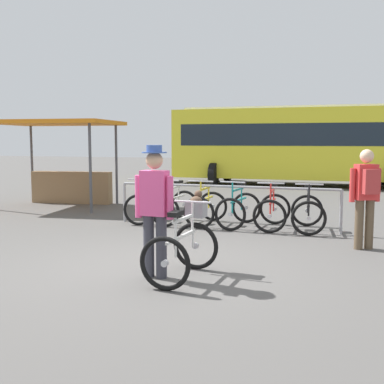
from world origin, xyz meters
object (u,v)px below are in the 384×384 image
(racked_bike_yellow, at_px, (206,208))
(market_stall, at_px, (64,155))
(racked_bike_orange, at_px, (146,205))
(racked_bike_red, at_px, (272,211))
(pedestrian_with_backpack, at_px, (366,193))
(racked_bike_black, at_px, (308,212))
(racked_bike_white, at_px, (175,206))
(person_with_featured_bike, at_px, (155,206))
(featured_bicycle, at_px, (185,240))
(bus_distant, at_px, (301,141))
(racked_bike_teal, at_px, (239,209))

(racked_bike_yellow, relative_size, market_stall, 0.34)
(racked_bike_yellow, bearing_deg, racked_bike_orange, 178.81)
(racked_bike_red, bearing_deg, racked_bike_orange, 178.81)
(racked_bike_red, xyz_separation_m, pedestrian_with_backpack, (1.69, -1.40, 0.57))
(racked_bike_orange, height_order, racked_bike_black, same)
(racked_bike_white, bearing_deg, racked_bike_black, -1.19)
(person_with_featured_bike, bearing_deg, racked_bike_white, 105.59)
(featured_bicycle, distance_m, market_stall, 7.80)
(featured_bicycle, height_order, bus_distant, bus_distant)
(racked_bike_orange, distance_m, racked_bike_teal, 2.10)
(racked_bike_orange, relative_size, racked_bike_red, 1.04)
(racked_bike_white, relative_size, pedestrian_with_backpack, 0.71)
(racked_bike_white, xyz_separation_m, racked_bike_black, (2.80, -0.06, 0.00))
(racked_bike_orange, relative_size, racked_bike_teal, 0.98)
(market_stall, bearing_deg, featured_bicycle, -46.56)
(market_stall, bearing_deg, racked_bike_black, -15.73)
(racked_bike_black, height_order, person_with_featured_bike, person_with_featured_bike)
(racked_bike_orange, bearing_deg, racked_bike_teal, -1.19)
(person_with_featured_bike, bearing_deg, racked_bike_yellow, 95.86)
(racked_bike_orange, height_order, bus_distant, bus_distant)
(racked_bike_red, distance_m, featured_bicycle, 3.82)
(person_with_featured_bike, height_order, bus_distant, bus_distant)
(featured_bicycle, height_order, pedestrian_with_backpack, pedestrian_with_backpack)
(featured_bicycle, bearing_deg, racked_bike_white, 111.06)
(racked_bike_orange, xyz_separation_m, market_stall, (-3.16, 1.80, 1.03))
(featured_bicycle, xyz_separation_m, pedestrian_with_backpack, (2.33, 2.37, 0.45))
(racked_bike_teal, xyz_separation_m, racked_bike_black, (1.40, -0.03, -0.00))
(racked_bike_teal, xyz_separation_m, bus_distant, (0.49, 9.75, 1.37))
(racked_bike_teal, bearing_deg, racked_bike_yellow, 178.81)
(racked_bike_teal, height_order, racked_bike_red, same)
(racked_bike_white, height_order, racked_bike_black, same)
(racked_bike_white, bearing_deg, bus_distant, 78.98)
(racked_bike_red, relative_size, pedestrian_with_backpack, 0.68)
(racked_bike_orange, height_order, featured_bicycle, featured_bicycle)
(racked_bike_teal, xyz_separation_m, featured_bicycle, (0.07, -3.78, 0.12))
(racked_bike_teal, height_order, person_with_featured_bike, person_with_featured_bike)
(racked_bike_white, height_order, market_stall, market_stall)
(racked_bike_black, height_order, bus_distant, bus_distant)
(racked_bike_orange, distance_m, racked_bike_red, 2.80)
(racked_bike_orange, bearing_deg, racked_bike_red, -1.19)
(racked_bike_teal, bearing_deg, racked_bike_orange, 178.81)
(racked_bike_teal, height_order, pedestrian_with_backpack, pedestrian_with_backpack)
(market_stall, bearing_deg, bus_distant, 53.95)
(racked_bike_red, distance_m, pedestrian_with_backpack, 2.27)
(bus_distant, bearing_deg, racked_bike_yellow, -96.98)
(person_with_featured_bike, bearing_deg, bus_distant, 86.70)
(racked_bike_orange, xyz_separation_m, racked_bike_red, (2.80, -0.06, 0.00))
(featured_bicycle, distance_m, pedestrian_with_backpack, 3.35)
(market_stall, bearing_deg, racked_bike_yellow, -21.89)
(bus_distant, height_order, market_stall, bus_distant)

